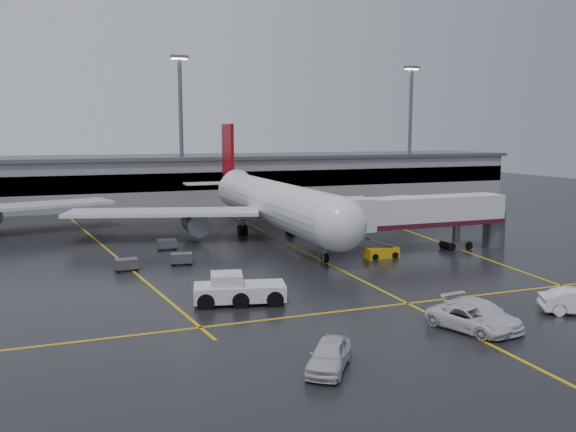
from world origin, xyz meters
name	(u,v)px	position (x,y,z in m)	size (l,w,h in m)	color
ground	(299,249)	(0.00, 0.00, 0.00)	(220.00, 220.00, 0.00)	black
apron_line_centre	(299,249)	(0.00, 0.00, 0.01)	(0.25, 90.00, 0.02)	gold
apron_line_stop	(408,303)	(0.00, -22.00, 0.01)	(60.00, 0.25, 0.02)	gold
apron_line_left	(102,245)	(-20.00, 10.00, 0.01)	(0.25, 70.00, 0.02)	gold
apron_line_right	(395,226)	(18.00, 10.00, 0.01)	(0.25, 70.00, 0.02)	gold
terminal	(204,178)	(0.00, 47.93, 4.32)	(122.00, 19.00, 8.60)	gray
light_mast_mid	(181,122)	(-5.00, 42.00, 14.47)	(3.00, 1.20, 25.45)	#595B60
light_mast_right	(410,124)	(40.00, 42.00, 14.47)	(3.00, 1.20, 25.45)	#595B60
main_airliner	(270,201)	(0.00, 9.70, 4.21)	(48.80, 45.60, 14.10)	silver
jet_bridge	(424,215)	(11.87, -6.00, 3.93)	(19.90, 3.40, 6.05)	silver
pushback_tractor	(237,291)	(-11.80, -17.51, 0.95)	(7.11, 4.15, 2.39)	silver
belt_loader	(382,252)	(6.21, -7.09, 0.53)	(3.46, 1.70, 2.17)	#D09F0C
service_van_a	(470,319)	(0.46, -28.52, 0.77)	(2.54, 5.51, 1.53)	silver
service_van_b	(482,314)	(1.75, -28.14, 0.83)	(2.32, 5.72, 1.66)	silver
service_van_d	(329,355)	(-10.51, -31.07, 0.79)	(1.88, 4.66, 1.59)	silver
baggage_cart_a	(182,258)	(-13.32, -3.13, 0.63)	(2.16, 1.56, 1.12)	#595B60
baggage_cart_b	(126,264)	(-18.52, -3.92, 0.63)	(2.10, 1.45, 1.12)	#595B60
baggage_cart_c	(167,244)	(-13.49, 4.73, 0.63)	(2.02, 1.32, 1.12)	#595B60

